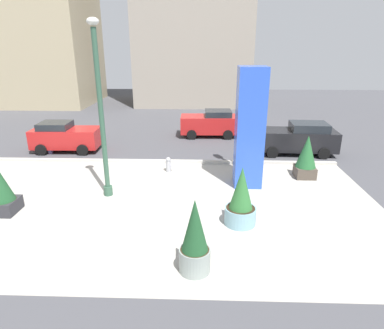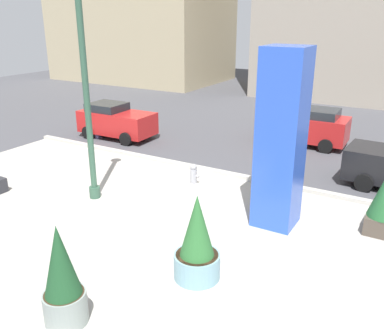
{
  "view_description": "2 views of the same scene",
  "coord_description": "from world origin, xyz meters",
  "px_view_note": "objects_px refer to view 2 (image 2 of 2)",
  "views": [
    {
      "loc": [
        2.03,
        -13.69,
        5.97
      ],
      "look_at": [
        1.59,
        -0.82,
        1.34
      ],
      "focal_mm": 31.48,
      "sensor_mm": 36.0,
      "label": 1
    },
    {
      "loc": [
        7.51,
        -10.53,
        5.91
      ],
      "look_at": [
        1.65,
        -0.52,
        1.71
      ],
      "focal_mm": 39.03,
      "sensor_mm": 36.0,
      "label": 2
    }
  ],
  "objects_px": {
    "lamp_post": "(87,100)",
    "traffic_light_corner": "(302,115)",
    "art_pillar_blue": "(281,141)",
    "potted_plant_near_right": "(62,280)",
    "car_intersection": "(116,121)",
    "potted_plant_mid_plaza": "(197,244)",
    "fire_hydrant": "(194,174)",
    "pedestrian_on_sidewalk": "(97,121)",
    "car_curb_west": "(307,126)"
  },
  "relations": [
    {
      "from": "lamp_post",
      "to": "traffic_light_corner",
      "type": "xyz_separation_m",
      "value": [
        5.86,
        3.42,
        -0.46
      ]
    },
    {
      "from": "art_pillar_blue",
      "to": "potted_plant_near_right",
      "type": "distance_m",
      "value": 6.79
    },
    {
      "from": "traffic_light_corner",
      "to": "car_intersection",
      "type": "bearing_deg",
      "value": 165.07
    },
    {
      "from": "potted_plant_mid_plaza",
      "to": "car_intersection",
      "type": "xyz_separation_m",
      "value": [
        -9.4,
        8.3,
        -0.04
      ]
    },
    {
      "from": "art_pillar_blue",
      "to": "potted_plant_near_right",
      "type": "relative_size",
      "value": 2.33
    },
    {
      "from": "potted_plant_mid_plaza",
      "to": "traffic_light_corner",
      "type": "bearing_deg",
      "value": 83.9
    },
    {
      "from": "fire_hydrant",
      "to": "pedestrian_on_sidewalk",
      "type": "xyz_separation_m",
      "value": [
        -7.1,
        2.69,
        0.51
      ]
    },
    {
      "from": "lamp_post",
      "to": "traffic_light_corner",
      "type": "relative_size",
      "value": 1.61
    },
    {
      "from": "potted_plant_near_right",
      "to": "potted_plant_mid_plaza",
      "type": "bearing_deg",
      "value": 60.3
    },
    {
      "from": "lamp_post",
      "to": "car_intersection",
      "type": "xyz_separation_m",
      "value": [
        -4.14,
        6.08,
        -2.48
      ]
    },
    {
      "from": "lamp_post",
      "to": "fire_hydrant",
      "type": "distance_m",
      "value": 4.68
    },
    {
      "from": "car_intersection",
      "to": "pedestrian_on_sidewalk",
      "type": "distance_m",
      "value": 0.91
    },
    {
      "from": "fire_hydrant",
      "to": "car_intersection",
      "type": "relative_size",
      "value": 0.2
    },
    {
      "from": "fire_hydrant",
      "to": "pedestrian_on_sidewalk",
      "type": "relative_size",
      "value": 0.47
    },
    {
      "from": "pedestrian_on_sidewalk",
      "to": "fire_hydrant",
      "type": "bearing_deg",
      "value": -20.75
    },
    {
      "from": "potted_plant_near_right",
      "to": "art_pillar_blue",
      "type": "bearing_deg",
      "value": 70.8
    },
    {
      "from": "art_pillar_blue",
      "to": "fire_hydrant",
      "type": "height_order",
      "value": "art_pillar_blue"
    },
    {
      "from": "art_pillar_blue",
      "to": "pedestrian_on_sidewalk",
      "type": "bearing_deg",
      "value": 158.97
    },
    {
      "from": "potted_plant_mid_plaza",
      "to": "potted_plant_near_right",
      "type": "bearing_deg",
      "value": -119.7
    },
    {
      "from": "lamp_post",
      "to": "art_pillar_blue",
      "type": "height_order",
      "value": "lamp_post"
    },
    {
      "from": "traffic_light_corner",
      "to": "pedestrian_on_sidewalk",
      "type": "distance_m",
      "value": 11.1
    },
    {
      "from": "potted_plant_mid_plaza",
      "to": "traffic_light_corner",
      "type": "height_order",
      "value": "traffic_light_corner"
    },
    {
      "from": "traffic_light_corner",
      "to": "fire_hydrant",
      "type": "bearing_deg",
      "value": -170.72
    },
    {
      "from": "potted_plant_near_right",
      "to": "car_intersection",
      "type": "height_order",
      "value": "potted_plant_near_right"
    },
    {
      "from": "lamp_post",
      "to": "traffic_light_corner",
      "type": "height_order",
      "value": "lamp_post"
    },
    {
      "from": "potted_plant_mid_plaza",
      "to": "car_intersection",
      "type": "distance_m",
      "value": 12.54
    },
    {
      "from": "fire_hydrant",
      "to": "car_curb_west",
      "type": "relative_size",
      "value": 0.19
    },
    {
      "from": "potted_plant_near_right",
      "to": "car_curb_west",
      "type": "xyz_separation_m",
      "value": [
        0.67,
        14.62,
        -0.11
      ]
    },
    {
      "from": "art_pillar_blue",
      "to": "car_curb_west",
      "type": "relative_size",
      "value": 1.32
    },
    {
      "from": "potted_plant_mid_plaza",
      "to": "fire_hydrant",
      "type": "bearing_deg",
      "value": 120.94
    },
    {
      "from": "lamp_post",
      "to": "car_intersection",
      "type": "height_order",
      "value": "lamp_post"
    },
    {
      "from": "art_pillar_blue",
      "to": "potted_plant_near_right",
      "type": "height_order",
      "value": "art_pillar_blue"
    },
    {
      "from": "potted_plant_mid_plaza",
      "to": "fire_hydrant",
      "type": "xyz_separation_m",
      "value": [
        -3.02,
        5.04,
        -0.54
      ]
    },
    {
      "from": "fire_hydrant",
      "to": "potted_plant_mid_plaza",
      "type": "bearing_deg",
      "value": -59.06
    },
    {
      "from": "potted_plant_near_right",
      "to": "car_curb_west",
      "type": "distance_m",
      "value": 14.64
    },
    {
      "from": "car_curb_west",
      "to": "pedestrian_on_sidewalk",
      "type": "height_order",
      "value": "car_curb_west"
    },
    {
      "from": "fire_hydrant",
      "to": "lamp_post",
      "type": "bearing_deg",
      "value": -128.48
    },
    {
      "from": "art_pillar_blue",
      "to": "fire_hydrant",
      "type": "relative_size",
      "value": 6.85
    },
    {
      "from": "potted_plant_mid_plaza",
      "to": "fire_hydrant",
      "type": "relative_size",
      "value": 2.84
    },
    {
      "from": "potted_plant_mid_plaza",
      "to": "traffic_light_corner",
      "type": "relative_size",
      "value": 0.5
    },
    {
      "from": "potted_plant_mid_plaza",
      "to": "car_intersection",
      "type": "height_order",
      "value": "potted_plant_mid_plaza"
    },
    {
      "from": "potted_plant_mid_plaza",
      "to": "pedestrian_on_sidewalk",
      "type": "xyz_separation_m",
      "value": [
        -10.12,
        7.72,
        -0.04
      ]
    },
    {
      "from": "art_pillar_blue",
      "to": "car_curb_west",
      "type": "bearing_deg",
      "value": 100.17
    },
    {
      "from": "potted_plant_mid_plaza",
      "to": "fire_hydrant",
      "type": "height_order",
      "value": "potted_plant_mid_plaza"
    },
    {
      "from": "potted_plant_near_right",
      "to": "car_curb_west",
      "type": "height_order",
      "value": "potted_plant_near_right"
    },
    {
      "from": "traffic_light_corner",
      "to": "car_curb_west",
      "type": "height_order",
      "value": "traffic_light_corner"
    },
    {
      "from": "lamp_post",
      "to": "fire_hydrant",
      "type": "bearing_deg",
      "value": 51.52
    },
    {
      "from": "potted_plant_near_right",
      "to": "car_intersection",
      "type": "bearing_deg",
      "value": 125.73
    },
    {
      "from": "lamp_post",
      "to": "potted_plant_near_right",
      "type": "height_order",
      "value": "lamp_post"
    },
    {
      "from": "traffic_light_corner",
      "to": "pedestrian_on_sidewalk",
      "type": "height_order",
      "value": "traffic_light_corner"
    }
  ]
}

